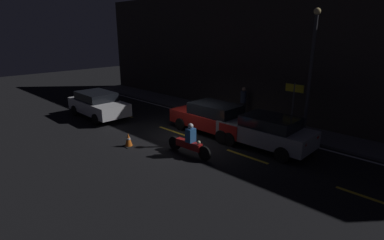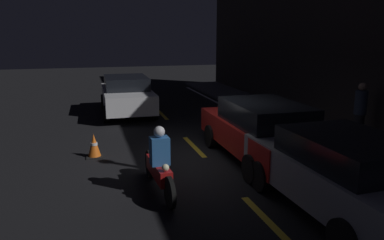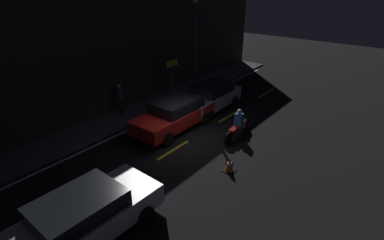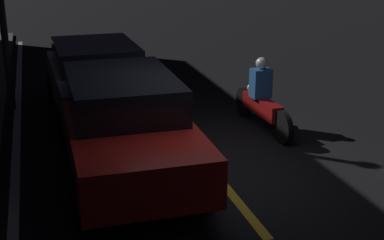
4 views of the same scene
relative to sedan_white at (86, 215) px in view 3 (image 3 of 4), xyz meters
name	(u,v)px [view 3 (image 3 of 4)]	position (x,y,z in m)	size (l,w,h in m)	color
ground_plane	(188,141)	(6.05, 1.29, -0.77)	(56.00, 56.00, 0.00)	black
raised_curb	(126,116)	(6.05, 5.53, -0.72)	(28.00, 2.04, 0.11)	#4C4C4F
building_front	(105,46)	(6.05, 6.70, 2.81)	(28.00, 0.30, 7.16)	#2D2826
lane_dash_b	(81,206)	(0.55, 1.29, -0.77)	(2.00, 0.14, 0.01)	gold
lane_dash_c	(173,150)	(5.05, 1.29, -0.77)	(2.00, 0.14, 0.01)	gold
lane_dash_d	(229,116)	(9.55, 1.29, -0.77)	(2.00, 0.14, 0.01)	gold
lane_dash_e	(266,93)	(14.05, 1.29, -0.77)	(2.00, 0.14, 0.01)	gold
lane_solid_kerb	(143,123)	(6.05, 4.26, -0.77)	(25.20, 0.14, 0.01)	silver
sedan_white	(86,215)	(0.00, 0.00, 0.00)	(4.24, 2.00, 1.46)	silver
taxi_red	(175,114)	(6.61, 2.57, 0.01)	(4.37, 1.91, 1.49)	red
hatchback_silver	(210,97)	(9.60, 2.61, 0.00)	(4.06, 1.96, 1.45)	#9EA0A5
motorcycle	(238,126)	(7.78, -0.24, -0.22)	(2.24, 0.37, 1.37)	black
traffic_cone_near	(230,165)	(5.21, -1.43, -0.48)	(0.42, 0.42, 0.61)	black
pedestrian	(120,98)	(6.05, 5.91, 0.17)	(0.34, 0.34, 1.66)	black
shop_sign	(172,71)	(9.43, 5.21, 1.02)	(0.90, 0.08, 2.40)	#4C4C51
street_lamp	(195,45)	(10.46, 4.36, 2.46)	(0.28, 0.28, 5.76)	#333338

